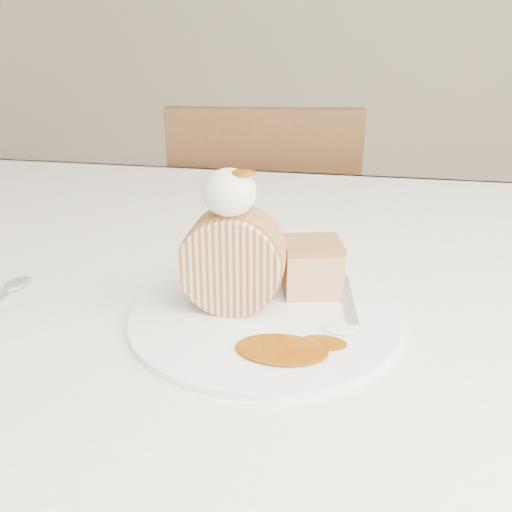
# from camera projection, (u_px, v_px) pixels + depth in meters

# --- Properties ---
(table) EXTENTS (1.40, 0.90, 0.75)m
(table) POSITION_uv_depth(u_px,v_px,m) (271.00, 321.00, 0.75)
(table) COLOR silver
(table) RESTS_ON ground
(chair_far) EXTENTS (0.46, 0.46, 0.86)m
(chair_far) POSITION_uv_depth(u_px,v_px,m) (265.00, 257.00, 1.39)
(chair_far) COLOR brown
(chair_far) RESTS_ON ground
(plate) EXTENTS (0.32, 0.32, 0.01)m
(plate) POSITION_uv_depth(u_px,v_px,m) (264.00, 317.00, 0.56)
(plate) COLOR white
(plate) RESTS_ON table
(roulade_slice) EXTENTS (0.10, 0.06, 0.10)m
(roulade_slice) POSITION_uv_depth(u_px,v_px,m) (233.00, 261.00, 0.56)
(roulade_slice) COLOR beige
(roulade_slice) RESTS_ON plate
(cake_chunk) EXTENTS (0.07, 0.07, 0.05)m
(cake_chunk) POSITION_uv_depth(u_px,v_px,m) (312.00, 270.00, 0.60)
(cake_chunk) COLOR #A36F3D
(cake_chunk) RESTS_ON plate
(whipped_cream) EXTENTS (0.05, 0.05, 0.04)m
(whipped_cream) POSITION_uv_depth(u_px,v_px,m) (229.00, 192.00, 0.53)
(whipped_cream) COLOR silver
(whipped_cream) RESTS_ON roulade_slice
(caramel_drizzle) EXTENTS (0.03, 0.02, 0.01)m
(caramel_drizzle) POSITION_uv_depth(u_px,v_px,m) (243.00, 167.00, 0.51)
(caramel_drizzle) COLOR #753804
(caramel_drizzle) RESTS_ON whipped_cream
(caramel_pool) EXTENTS (0.09, 0.07, 0.00)m
(caramel_pool) POSITION_uv_depth(u_px,v_px,m) (282.00, 349.00, 0.50)
(caramel_pool) COLOR #753804
(caramel_pool) RESTS_ON plate
(fork) EXTENTS (0.04, 0.16, 0.00)m
(fork) POSITION_uv_depth(u_px,v_px,m) (348.00, 300.00, 0.59)
(fork) COLOR silver
(fork) RESTS_ON plate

